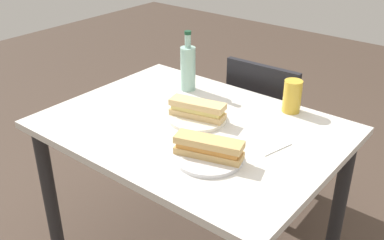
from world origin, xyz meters
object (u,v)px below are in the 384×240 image
knife_near (211,147)px  knife_far (200,110)px  baguette_sandwich_far (197,109)px  plate_near (209,158)px  plate_far (197,118)px  beer_glass (292,96)px  dining_table (192,150)px  baguette_sandwich_near (209,147)px  chair_far (267,127)px  water_bottle (188,67)px

knife_near → knife_far: (-0.21, 0.21, 0.00)m
knife_near → baguette_sandwich_far: 0.25m
knife_near → plate_near: bearing=-61.5°
plate_far → knife_far: 0.05m
baguette_sandwich_far → beer_glass: bearing=50.4°
baguette_sandwich_far → beer_glass: beer_glass is taller
knife_near → plate_far: 0.25m
dining_table → baguette_sandwich_near: (0.21, -0.17, 0.17)m
chair_far → plate_near: chair_far is taller
baguette_sandwich_near → dining_table: bearing=141.2°
knife_near → water_bottle: 0.57m
dining_table → water_bottle: water_bottle is taller
dining_table → water_bottle: size_ratio=4.12×
water_bottle → plate_far: bearing=-43.8°
dining_table → knife_near: bearing=-33.1°
baguette_sandwich_near → baguette_sandwich_far: (-0.22, 0.21, 0.00)m
knife_near → water_bottle: water_bottle is taller
chair_far → beer_glass: (0.25, -0.27, 0.34)m
plate_far → beer_glass: size_ratio=1.72×
plate_near → knife_far: 0.35m
baguette_sandwich_near → water_bottle: 0.62m
baguette_sandwich_near → plate_far: bearing=135.6°
baguette_sandwich_far → water_bottle: bearing=136.2°
knife_far → beer_glass: 0.39m
knife_near → beer_glass: (0.07, 0.47, 0.05)m
baguette_sandwich_far → water_bottle: (-0.23, 0.22, 0.06)m
beer_glass → knife_near: bearing=-98.1°
chair_far → dining_table: bearing=-90.2°
chair_far → baguette_sandwich_near: size_ratio=3.50×
chair_far → knife_near: bearing=-76.5°
chair_far → knife_far: size_ratio=4.95×
chair_far → plate_far: chair_far is taller
dining_table → baguette_sandwich_far: (-0.01, 0.04, 0.17)m
plate_near → plate_far: bearing=135.6°
plate_far → water_bottle: size_ratio=0.85×
knife_near → chair_far: bearing=103.5°
plate_far → baguette_sandwich_far: 0.04m
dining_table → chair_far: 0.64m
dining_table → knife_near: size_ratio=6.43×
chair_far → knife_far: 0.60m
water_bottle → chair_far: bearing=56.9°
baguette_sandwich_near → plate_near: bearing=-45.0°
plate_near → baguette_sandwich_far: 0.30m
plate_near → beer_glass: 0.53m
plate_far → knife_far: (-0.02, 0.05, 0.01)m
water_bottle → beer_glass: size_ratio=2.02×
chair_far → baguette_sandwich_near: (0.20, -0.79, 0.32)m
knife_far → water_bottle: 0.28m
dining_table → plate_near: (0.21, -0.17, 0.12)m
dining_table → plate_near: bearing=-38.8°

